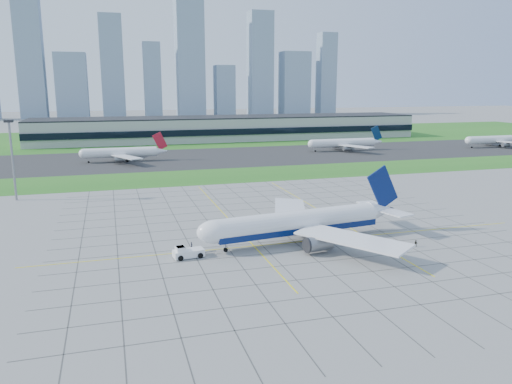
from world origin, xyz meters
TOP-DOWN VIEW (x-y plane):
  - ground at (0.00, 0.00)m, footprint 1400.00×1400.00m
  - grass_median at (0.00, 90.00)m, footprint 700.00×35.00m
  - asphalt_taxiway at (0.00, 145.00)m, footprint 700.00×75.00m
  - grass_far at (0.00, 255.00)m, footprint 700.00×145.00m
  - apron_markings at (0.43, 11.09)m, footprint 120.00×130.00m
  - terminal at (40.00, 229.87)m, footprint 260.00×43.00m
  - light_mast at (-70.00, 65.00)m, footprint 2.50×2.50m
  - city_skyline at (-8.71, 520.00)m, footprint 523.00×32.40m
  - airliner at (1.16, -1.87)m, footprint 52.99×53.38m
  - pushback_tug at (-25.82, -5.56)m, footprint 9.55×3.99m
  - crew_near at (-23.95, -0.13)m, footprint 0.63×0.69m
  - crew_far at (25.13, -13.09)m, footprint 0.98×0.99m
  - distant_jet_1 at (-34.67, 142.21)m, footprint 39.61×42.66m
  - distant_jet_2 at (87.53, 150.28)m, footprint 43.75×42.66m
  - distant_jet_3 at (185.82, 140.50)m, footprint 48.24×42.66m

SIDE VIEW (x-z plane):
  - ground at x=0.00m, z-range 0.00..0.00m
  - apron_markings at x=0.43m, z-range 0.00..0.03m
  - grass_median at x=0.00m, z-range 0.00..0.04m
  - grass_far at x=0.00m, z-range 0.00..0.04m
  - asphalt_taxiway at x=0.00m, z-range 0.01..0.05m
  - crew_near at x=-23.95m, z-range 0.00..1.59m
  - crew_far at x=25.13m, z-range 0.00..1.61m
  - pushback_tug at x=-25.82m, z-range -0.15..2.48m
  - distant_jet_1 at x=-34.67m, z-range -2.55..11.52m
  - distant_jet_2 at x=87.53m, z-range -2.55..11.53m
  - distant_jet_3 at x=185.82m, z-range -2.55..11.53m
  - airliner at x=1.16m, z-range -3.79..12.93m
  - terminal at x=40.00m, z-range -0.01..15.79m
  - light_mast at x=-70.00m, z-range 3.38..28.98m
  - city_skyline at x=-8.71m, z-range -20.91..139.09m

